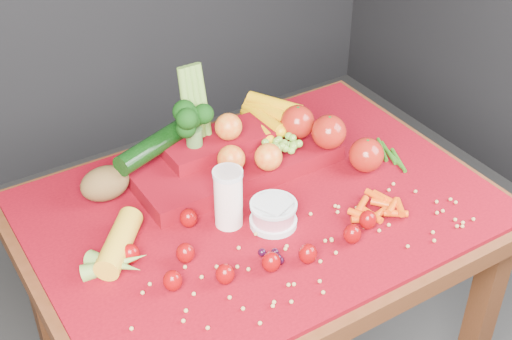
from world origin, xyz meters
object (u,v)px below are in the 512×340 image
milk_glass (228,196)px  yogurt_bowl (273,213)px  table (260,238)px  produce_mound (246,147)px

milk_glass → yogurt_bowl: size_ratio=1.34×
table → yogurt_bowl: 0.16m
table → yogurt_bowl: bearing=-100.3°
table → yogurt_bowl: (-0.01, -0.08, 0.14)m
produce_mound → milk_glass: bearing=-131.3°
table → produce_mound: bearing=71.0°
milk_glass → yogurt_bowl: (0.08, -0.06, -0.05)m
yogurt_bowl → produce_mound: size_ratio=0.18×
table → yogurt_bowl: yogurt_bowl is taller
milk_glass → produce_mound: (0.15, 0.17, -0.02)m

